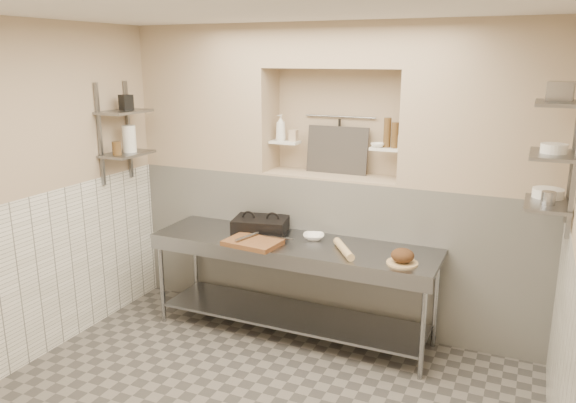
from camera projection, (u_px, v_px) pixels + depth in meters
The scene contains 44 objects.
wall_left at pixel (23, 196), 4.57m from camera, with size 0.10×3.90×2.80m, color tan.
wall_back at pixel (342, 172), 5.52m from camera, with size 4.00×0.10×2.80m, color tan.
backwall_lower at pixel (332, 247), 5.48m from camera, with size 4.00×0.40×1.40m, color white.
alcove_sill at pixel (333, 176), 5.30m from camera, with size 1.30×0.40×0.02m, color tan.
backwall_pillar_left at pixel (210, 98), 5.65m from camera, with size 1.35×0.40×1.40m, color tan.
backwall_pillar_right at pixel (487, 107), 4.60m from camera, with size 1.35×0.40×1.40m, color tan.
backwall_header at pixel (336, 45), 5.00m from camera, with size 1.30×0.40×0.40m, color tan.
wainscot_left at pixel (38, 278), 4.72m from camera, with size 0.02×3.90×1.40m, color white.
wainscot_right at pixel (560, 388), 3.15m from camera, with size 0.02×3.90×1.40m, color white.
alcove_shelf_left at pixel (285, 142), 5.43m from camera, with size 0.28×0.16×0.03m, color white.
alcove_shelf_right at pixel (386, 149), 5.03m from camera, with size 0.28×0.16×0.03m, color white.
utensil_rail at pixel (340, 117), 5.32m from camera, with size 0.02×0.02×0.70m, color gray.
hanging_steel at pixel (339, 135), 5.34m from camera, with size 0.02×0.02×0.30m, color black.
splash_panel at pixel (337, 150), 5.33m from camera, with size 0.60×0.02×0.45m, color #383330.
shelf_rail_left_a at pixel (128, 130), 5.54m from camera, with size 0.03×0.03×0.95m, color slate.
shelf_rail_left_b at pixel (100, 135), 5.19m from camera, with size 0.03×0.03×0.95m, color slate.
wall_shelf_left_lower at pixel (127, 154), 5.36m from camera, with size 0.30×0.50×0.03m, color slate.
wall_shelf_left_upper at pixel (124, 112), 5.26m from camera, with size 0.30×0.50×0.03m, color slate.
shelf_rail_right_a at pixel (574, 152), 3.97m from camera, with size 0.03×0.03×1.05m, color slate.
wall_shelf_right_lower at pixel (547, 204), 3.93m from camera, with size 0.30×0.50×0.03m, color slate.
wall_shelf_right_mid at pixel (553, 155), 3.85m from camera, with size 0.30×0.50×0.03m, color slate.
wall_shelf_right_upper at pixel (559, 103), 3.76m from camera, with size 0.30×0.50×0.03m, color slate.
prep_table at pixel (292, 269), 5.06m from camera, with size 2.60×0.70×0.90m.
panini_press at pixel (261, 225), 5.27m from camera, with size 0.56×0.46×0.13m.
cutting_board at pixel (253, 243), 4.92m from camera, with size 0.47×0.33×0.04m, color brown.
knife_blade at pixel (279, 237), 4.98m from camera, with size 0.29×0.03×0.01m, color gray.
tongs at pixel (247, 237), 4.96m from camera, with size 0.03×0.03×0.29m, color gray.
mixing_bowl at pixel (314, 237), 5.07m from camera, with size 0.19×0.19×0.05m, color white.
rolling_pin at pixel (344, 249), 4.72m from camera, with size 0.07×0.07×0.43m, color #D9B47C.
bread_board at pixel (402, 263), 4.47m from camera, with size 0.25×0.25×0.01m, color #D9B47C.
bread_loaf at pixel (403, 255), 4.46m from camera, with size 0.19×0.19×0.11m, color #4C2D19.
bottle_soap at pixel (281, 128), 5.40m from camera, with size 0.10×0.10×0.25m, color white.
jar_alcove at pixel (294, 135), 5.39m from camera, with size 0.07×0.07×0.11m, color tan.
bowl_alcove at pixel (377, 145), 5.04m from camera, with size 0.12×0.12×0.04m, color white.
condiment_a at pixel (395, 135), 4.97m from camera, with size 0.06×0.06×0.23m, color #51391D.
condiment_b at pixel (387, 133), 5.01m from camera, with size 0.07×0.07×0.26m, color #51391D.
condiment_c at pixel (401, 141), 4.98m from camera, with size 0.07×0.07×0.12m, color white.
jug_left at pixel (129, 139), 5.37m from camera, with size 0.13×0.13×0.25m, color white.
jar_left at pixel (117, 148), 5.22m from camera, with size 0.08×0.08×0.13m, color #51391D.
box_left_upper at pixel (126, 102), 5.27m from camera, with size 0.10×0.10×0.14m, color black.
bowl_right at pixel (548, 193), 4.06m from camera, with size 0.22×0.22×0.07m, color white.
canister_right at pixel (548, 198), 3.85m from camera, with size 0.09×0.09×0.09m, color gray.
bowl_right_mid at pixel (554, 148), 3.83m from camera, with size 0.18×0.18×0.06m, color white.
basket_right at pixel (561, 91), 3.78m from camera, with size 0.17×0.20×0.13m, color gray.
Camera 1 is at (1.73, -3.16, 2.50)m, focal length 35.00 mm.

